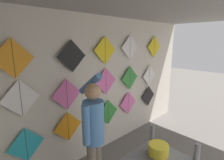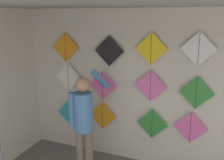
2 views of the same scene
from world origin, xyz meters
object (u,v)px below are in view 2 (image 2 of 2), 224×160
Objects in this scene: kite_5 at (68,77)px; kite_7 at (150,86)px; kite_2 at (152,126)px; kite_12 at (151,49)px; kite_3 at (190,127)px; kite_10 at (65,47)px; kite_6 at (103,86)px; kite_1 at (102,116)px; kite_0 at (70,113)px; kite_13 at (199,49)px; kite_8 at (196,93)px; kite_11 at (109,51)px; shopkeeper at (84,119)px.

kite_7 is at bearing 0.00° from kite_5.
kite_12 is at bearing 179.20° from kite_2.
kite_2 is at bearing -179.91° from kite_3.
kite_10 is (-1.71, 0.00, 1.32)m from kite_2.
kite_12 is (0.88, 0.00, 0.72)m from kite_6.
kite_2 is 2.16m from kite_10.
kite_6 reaches higher than kite_1.
kite_0 is at bearing 180.00° from kite_12.
kite_8 is at bearing 0.00° from kite_13.
kite_1 is 1.00× the size of kite_12.
kite_1 is 1.26m from kite_11.
kite_0 is at bearing 180.00° from kite_3.
shopkeeper reaches higher than kite_5.
kite_8 is at bearing 0.00° from kite_7.
kite_0 is 1.56m from kite_11.
kite_13 is (0.74, 0.00, 0.03)m from kite_12.
kite_0 is 2.33m from kite_3.
shopkeeper is 2.46× the size of kite_2.
kite_10 reaches higher than shopkeeper.
kite_7 is 0.99m from kite_13.
shopkeeper is 3.38× the size of kite_0.
kite_0 is 1.00× the size of kite_13.
kite_3 is 1.00× the size of kite_5.
shopkeeper is at bearing -100.84° from kite_11.
kite_1 reaches higher than kite_2.
kite_7 is (0.90, 0.74, 0.46)m from shopkeeper.
kite_3 is at bearing 0.00° from kite_11.
shopkeeper is 3.38× the size of kite_11.
kite_6 is at bearing 0.00° from kite_10.
kite_3 is 1.90m from kite_11.
kite_8 is at bearing 0.00° from kite_3.
kite_1 is at bearing 70.93° from shopkeeper.
kite_6 is at bearing 180.00° from kite_12.
shopkeeper is at bearing -155.91° from kite_8.
kite_8 is at bearing 0.00° from kite_1.
kite_10 is at bearing 180.00° from kite_5.
kite_1 is 1.78m from kite_8.
kite_8 is (1.64, 0.00, 0.05)m from kite_6.
kite_8 is (2.37, 0.00, 0.70)m from kite_0.
shopkeeper is at bearing -45.73° from kite_0.
kite_3 reaches higher than kite_1.
kite_10 is at bearing 180.00° from kite_12.
kite_6 is (0.01, 0.00, 0.60)m from kite_1.
kite_7 is at bearing 180.00° from kite_3.
kite_10 reaches higher than kite_1.
kite_12 is (-0.76, 0.00, 0.67)m from kite_8.
kite_7 is 0.75m from kite_8.
kite_7 is at bearing 180.00° from kite_8.
kite_5 is at bearing 180.00° from kite_7.
kite_8 is 1.00× the size of kite_10.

